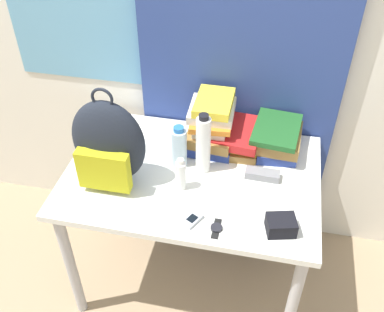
% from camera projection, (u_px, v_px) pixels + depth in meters
% --- Properties ---
extents(wall_back, '(6.00, 0.06, 2.50)m').
position_uv_depth(wall_back, '(212.00, 22.00, 2.03)').
color(wall_back, silver).
rests_on(wall_back, ground_plane).
extents(curtain_blue, '(0.96, 0.04, 2.50)m').
position_uv_depth(curtain_blue, '(243.00, 30.00, 1.97)').
color(curtain_blue, navy).
rests_on(curtain_blue, ground_plane).
extents(desk, '(1.13, 0.77, 0.74)m').
position_uv_depth(desk, '(192.00, 188.00, 2.07)').
color(desk, silver).
rests_on(desk, ground_plane).
extents(backpack, '(0.31, 0.19, 0.46)m').
position_uv_depth(backpack, '(108.00, 145.00, 1.85)').
color(backpack, '#1E232D').
rests_on(backpack, desk).
extents(book_stack_left, '(0.24, 0.30, 0.25)m').
position_uv_depth(book_stack_left, '(212.00, 124.00, 2.10)').
color(book_stack_left, navy).
rests_on(book_stack_left, desk).
extents(book_stack_center, '(0.23, 0.28, 0.11)m').
position_uv_depth(book_stack_center, '(238.00, 137.00, 2.12)').
color(book_stack_center, olive).
rests_on(book_stack_center, desk).
extents(book_stack_right, '(0.23, 0.29, 0.13)m').
position_uv_depth(book_stack_right, '(276.00, 138.00, 2.08)').
color(book_stack_right, navy).
rests_on(book_stack_right, desk).
extents(water_bottle, '(0.07, 0.07, 0.21)m').
position_uv_depth(water_bottle, '(179.00, 147.00, 1.99)').
color(water_bottle, silver).
rests_on(water_bottle, desk).
extents(sports_bottle, '(0.06, 0.06, 0.30)m').
position_uv_depth(sports_bottle, '(203.00, 144.00, 1.94)').
color(sports_bottle, white).
rests_on(sports_bottle, desk).
extents(sunscreen_bottle, '(0.04, 0.04, 0.16)m').
position_uv_depth(sunscreen_bottle, '(181.00, 175.00, 1.89)').
color(sunscreen_bottle, white).
rests_on(sunscreen_bottle, desk).
extents(cell_phone, '(0.08, 0.10, 0.02)m').
position_uv_depth(cell_phone, '(192.00, 220.00, 1.78)').
color(cell_phone, '#B7BCC6').
rests_on(cell_phone, desk).
extents(sunglasses_case, '(0.15, 0.06, 0.04)m').
position_uv_depth(sunglasses_case, '(262.00, 175.00, 1.97)').
color(sunglasses_case, gray).
rests_on(sunglasses_case, desk).
extents(camera_pouch, '(0.13, 0.11, 0.07)m').
position_uv_depth(camera_pouch, '(281.00, 225.00, 1.73)').
color(camera_pouch, black).
rests_on(camera_pouch, desk).
extents(wristwatch, '(0.05, 0.10, 0.01)m').
position_uv_depth(wristwatch, '(216.00, 228.00, 1.75)').
color(wristwatch, black).
rests_on(wristwatch, desk).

